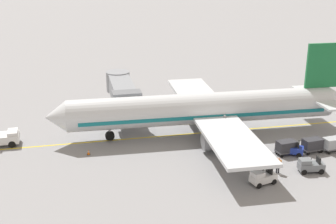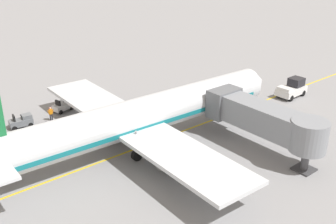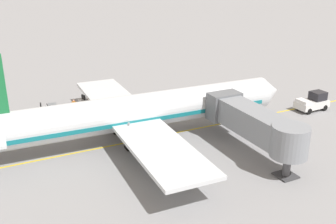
{
  "view_description": "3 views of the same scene",
  "coord_description": "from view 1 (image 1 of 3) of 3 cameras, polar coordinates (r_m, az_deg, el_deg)",
  "views": [
    {
      "loc": [
        -48.58,
        13.18,
        20.67
      ],
      "look_at": [
        -0.3,
        2.76,
        3.14
      ],
      "focal_mm": 47.62,
      "sensor_mm": 36.0,
      "label": 1
    },
    {
      "loc": [
        29.88,
        -22.8,
        19.61
      ],
      "look_at": [
        -0.48,
        2.27,
        2.61
      ],
      "focal_mm": 43.28,
      "sensor_mm": 36.0,
      "label": 2
    },
    {
      "loc": [
        36.46,
        -16.24,
        18.02
      ],
      "look_at": [
        0.1,
        1.72,
        2.75
      ],
      "focal_mm": 42.01,
      "sensor_mm": 36.0,
      "label": 3
    }
  ],
  "objects": [
    {
      "name": "baggage_tug_lead",
      "position": [
        47.1,
        17.75,
        -6.54
      ],
      "size": [
        1.59,
        2.64,
        1.62
      ],
      "color": "slate",
      "rests_on": "ground"
    },
    {
      "name": "jet_bridge",
      "position": [
        59.69,
        -5.91,
        2.67
      ],
      "size": [
        12.94,
        3.5,
        4.98
      ],
      "color": "gray",
      "rests_on": "ground"
    },
    {
      "name": "baggage_cart_front",
      "position": [
        50.22,
        14.92,
        -4.28
      ],
      "size": [
        1.56,
        2.96,
        1.58
      ],
      "color": "#4C4C51",
      "rests_on": "ground"
    },
    {
      "name": "ground_crew_loader",
      "position": [
        45.89,
        13.92,
        -6.53
      ],
      "size": [
        0.28,
        0.73,
        1.69
      ],
      "color": "#232328",
      "rests_on": "ground"
    },
    {
      "name": "parked_airliner",
      "position": [
        53.5,
        4.78,
        0.39
      ],
      "size": [
        30.16,
        37.29,
        10.63
      ],
      "color": "silver",
      "rests_on": "ground"
    },
    {
      "name": "baggage_tug_trailing",
      "position": [
        43.59,
        11.99,
        -8.18
      ],
      "size": [
        1.8,
        2.72,
        1.62
      ],
      "color": "silver",
      "rests_on": "ground"
    },
    {
      "name": "safety_cone_nose_left",
      "position": [
        49.53,
        -10.14,
        -5.09
      ],
      "size": [
        0.36,
        0.36,
        0.59
      ],
      "color": "black",
      "rests_on": "ground"
    },
    {
      "name": "baggage_cart_third_in_train",
      "position": [
        52.61,
        20.37,
        -3.77
      ],
      "size": [
        1.56,
        2.96,
        1.58
      ],
      "color": "#4C4C51",
      "rests_on": "ground"
    },
    {
      "name": "ground_plane",
      "position": [
        54.41,
        2.78,
        -2.81
      ],
      "size": [
        400.0,
        400.0,
        0.0
      ],
      "primitive_type": "plane",
      "color": "gray"
    },
    {
      "name": "gate_lead_in_line",
      "position": [
        54.41,
        2.78,
        -2.81
      ],
      "size": [
        0.24,
        80.0,
        0.01
      ],
      "primitive_type": "cube",
      "color": "gold",
      "rests_on": "ground"
    },
    {
      "name": "baggage_tug_spare",
      "position": [
        50.46,
        15.43,
        -4.51
      ],
      "size": [
        2.34,
        2.76,
        1.62
      ],
      "color": "#1E339E",
      "rests_on": "ground"
    },
    {
      "name": "ground_crew_wing_walker",
      "position": [
        45.5,
        8.21,
        -6.36
      ],
      "size": [
        0.65,
        0.47,
        1.69
      ],
      "color": "#232328",
      "rests_on": "ground"
    },
    {
      "name": "baggage_cart_second_in_train",
      "position": [
        51.61,
        17.99,
        -3.94
      ],
      "size": [
        1.56,
        2.96,
        1.58
      ],
      "color": "#4C4C51",
      "rests_on": "ground"
    }
  ]
}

